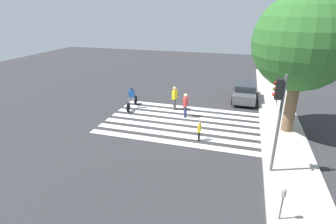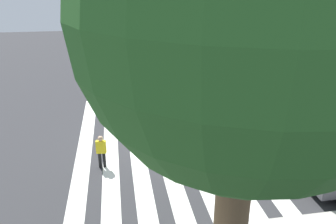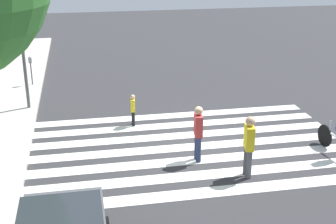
# 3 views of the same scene
# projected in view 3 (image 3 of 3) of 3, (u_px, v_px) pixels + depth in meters

# --- Properties ---
(ground_plane) EXTENTS (60.00, 60.00, 0.00)m
(ground_plane) POSITION_uv_depth(u_px,v_px,m) (191.00, 147.00, 14.86)
(ground_plane) COLOR #2D2D30
(crosswalk_stripes) EXTENTS (6.23, 10.00, 0.01)m
(crosswalk_stripes) POSITION_uv_depth(u_px,v_px,m) (191.00, 147.00, 14.86)
(crosswalk_stripes) COLOR silver
(crosswalk_stripes) RESTS_ON ground_plane
(traffic_light) EXTENTS (0.60, 0.50, 4.62)m
(traffic_light) POSITION_uv_depth(u_px,v_px,m) (24.00, 27.00, 16.88)
(traffic_light) COLOR #515456
(traffic_light) RESTS_ON ground_plane
(parking_meter) EXTENTS (0.15, 0.15, 1.42)m
(parking_meter) POSITION_uv_depth(u_px,v_px,m) (31.00, 64.00, 20.42)
(parking_meter) COLOR #515456
(parking_meter) RESTS_ON ground_plane
(pedestrian_adult_tall_backpack) EXTENTS (0.49, 0.27, 1.71)m
(pedestrian_adult_tall_backpack) POSITION_uv_depth(u_px,v_px,m) (198.00, 131.00, 13.63)
(pedestrian_adult_tall_backpack) COLOR navy
(pedestrian_adult_tall_backpack) RESTS_ON ground_plane
(pedestrian_adult_yellow_jacket) EXTENTS (0.33, 0.18, 1.15)m
(pedestrian_adult_yellow_jacket) POSITION_uv_depth(u_px,v_px,m) (133.00, 108.00, 16.35)
(pedestrian_adult_yellow_jacket) COLOR black
(pedestrian_adult_yellow_jacket) RESTS_ON ground_plane
(pedestrian_adult_blue_shirt) EXTENTS (0.52, 0.31, 1.78)m
(pedestrian_adult_blue_shirt) POSITION_uv_depth(u_px,v_px,m) (249.00, 143.00, 12.69)
(pedestrian_adult_blue_shirt) COLOR #4C4C51
(pedestrian_adult_blue_shirt) RESTS_ON ground_plane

